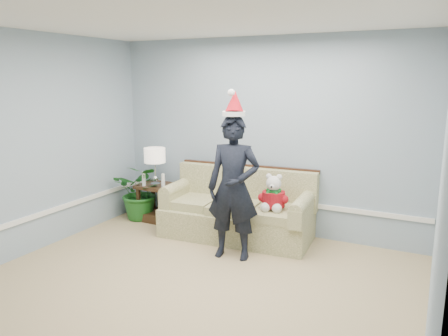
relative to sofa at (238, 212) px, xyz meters
name	(u,v)px	position (x,y,z in m)	size (l,w,h in m)	color
room_shell	(159,169)	(0.18, -2.08, 1.02)	(4.54, 5.04, 2.74)	tan
wainscot_trim	(139,212)	(-0.99, -0.90, 0.12)	(4.49, 4.99, 0.06)	white
sofa	(238,212)	(0.00, 0.00, 0.00)	(2.07, 1.00, 0.94)	brown
side_table	(159,206)	(-1.37, 0.07, -0.12)	(0.59, 0.50, 0.56)	#3A2615
table_lamp	(155,157)	(-1.39, 0.03, 0.66)	(0.32, 0.32, 0.56)	silver
candle_pair	(153,180)	(-1.34, -0.09, 0.33)	(0.40, 0.06, 0.22)	silver
houseplant	(142,191)	(-1.64, 0.01, 0.10)	(0.78, 0.68, 0.87)	#19571B
man	(233,188)	(0.25, -0.67, 0.53)	(0.63, 0.41, 1.73)	black
santa_hat	(234,104)	(0.25, -0.66, 1.52)	(0.34, 0.37, 0.32)	silver
teddy_bear	(273,197)	(0.56, -0.15, 0.33)	(0.32, 0.35, 0.47)	silver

